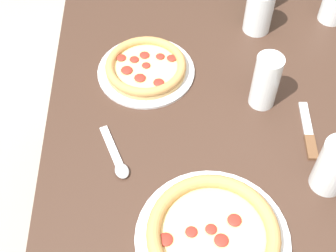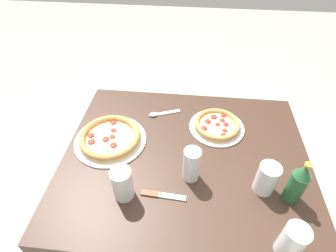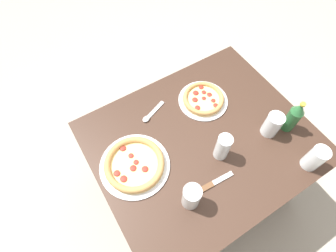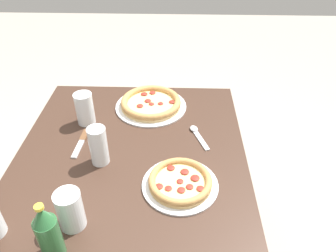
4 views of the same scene
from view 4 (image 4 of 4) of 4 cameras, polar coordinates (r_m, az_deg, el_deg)
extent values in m
cube|color=#3D281E|center=(1.57, -5.67, -15.36)|extent=(1.10, 0.92, 0.73)
cylinder|color=silver|center=(1.19, 2.12, -10.24)|extent=(0.27, 0.27, 0.01)
cylinder|color=tan|center=(1.18, 2.13, -9.91)|extent=(0.22, 0.22, 0.01)
cylinder|color=#EACC7F|center=(1.18, 2.14, -9.66)|extent=(0.20, 0.20, 0.00)
torus|color=tan|center=(1.17, 2.15, -9.45)|extent=(0.23, 0.23, 0.03)
ellipsoid|color=maroon|center=(1.15, -1.56, -10.44)|extent=(0.03, 0.03, 0.01)
ellipsoid|color=maroon|center=(1.15, 5.67, -10.79)|extent=(0.03, 0.03, 0.01)
ellipsoid|color=maroon|center=(1.17, 2.11, -9.60)|extent=(0.02, 0.02, 0.01)
ellipsoid|color=maroon|center=(1.22, 0.51, -7.29)|extent=(0.03, 0.03, 0.01)
ellipsoid|color=maroon|center=(1.18, 4.74, -9.00)|extent=(0.03, 0.03, 0.01)
ellipsoid|color=maroon|center=(1.15, 0.06, -10.79)|extent=(0.03, 0.03, 0.01)
ellipsoid|color=maroon|center=(1.14, 2.33, -11.07)|extent=(0.03, 0.03, 0.01)
ellipsoid|color=maroon|center=(1.15, 3.79, -10.49)|extent=(0.03, 0.03, 0.01)
ellipsoid|color=maroon|center=(1.20, 2.94, -7.94)|extent=(0.03, 0.03, 0.01)
cylinder|color=silver|center=(1.58, -2.98, 3.43)|extent=(0.34, 0.34, 0.01)
cylinder|color=#DBB775|center=(1.58, -2.99, 3.74)|extent=(0.29, 0.29, 0.01)
cylinder|color=#EACC7F|center=(1.57, -3.00, 3.97)|extent=(0.25, 0.25, 0.00)
torus|color=tan|center=(1.57, -3.01, 4.21)|extent=(0.29, 0.29, 0.03)
ellipsoid|color=maroon|center=(1.64, -4.16, 5.60)|extent=(0.03, 0.03, 0.01)
ellipsoid|color=maroon|center=(1.56, -2.90, 3.88)|extent=(0.03, 0.03, 0.01)
ellipsoid|color=maroon|center=(1.65, -2.71, 5.84)|extent=(0.03, 0.03, 0.01)
ellipsoid|color=maroon|center=(1.58, -3.54, 4.42)|extent=(0.03, 0.03, 0.01)
ellipsoid|color=maroon|center=(1.55, -4.90, 3.54)|extent=(0.03, 0.03, 0.01)
ellipsoid|color=maroon|center=(1.57, 0.76, 4.25)|extent=(0.03, 0.03, 0.01)
ellipsoid|color=maroon|center=(1.56, -1.32, 3.95)|extent=(0.03, 0.03, 0.01)
cylinder|color=white|center=(1.49, -14.31, 2.95)|extent=(0.08, 0.08, 0.15)
cylinder|color=maroon|center=(1.49, -14.21, 2.42)|extent=(0.07, 0.07, 0.11)
cylinder|color=white|center=(1.26, -12.02, -3.38)|extent=(0.07, 0.07, 0.16)
cylinder|color=#F4A323|center=(1.27, -11.85, -4.40)|extent=(0.06, 0.06, 0.09)
cylinder|color=white|center=(1.07, -16.67, -13.83)|extent=(0.08, 0.08, 0.14)
cylinder|color=silver|center=(1.10, -16.40, -14.82)|extent=(0.07, 0.07, 0.07)
cylinder|color=#286033|center=(1.03, -19.87, -17.85)|extent=(0.07, 0.07, 0.14)
cone|color=#286033|center=(0.95, -21.13, -14.32)|extent=(0.06, 0.06, 0.06)
cylinder|color=gold|center=(0.93, -21.58, -13.03)|extent=(0.03, 0.03, 0.01)
cube|color=brown|center=(1.44, -14.33, -1.56)|extent=(0.07, 0.03, 0.01)
cube|color=silver|center=(1.38, -15.40, -3.87)|extent=(0.11, 0.03, 0.01)
cube|color=silver|center=(1.38, 5.79, -2.51)|extent=(0.13, 0.07, 0.01)
ellipsoid|color=silver|center=(1.43, 4.53, -0.47)|extent=(0.05, 0.05, 0.02)
camera|label=1|loc=(1.74, 1.81, 39.69)|focal=50.00mm
camera|label=2|loc=(1.34, -50.37, 27.40)|focal=28.00mm
camera|label=3|loc=(1.59, -30.28, 44.85)|focal=28.00mm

